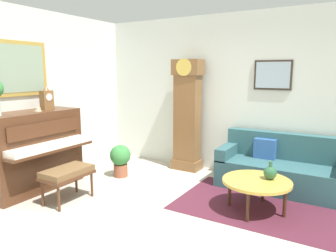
{
  "coord_description": "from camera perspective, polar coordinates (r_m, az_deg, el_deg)",
  "views": [
    {
      "loc": [
        1.94,
        -2.99,
        1.81
      ],
      "look_at": [
        -0.42,
        0.96,
        1.01
      ],
      "focal_mm": 33.7,
      "sensor_mm": 36.0,
      "label": 1
    }
  ],
  "objects": [
    {
      "name": "piano",
      "position": [
        5.26,
        -23.13,
        -4.09
      ],
      "size": [
        0.87,
        1.44,
        1.21
      ],
      "color": "#4C2B19",
      "rests_on": "ground_plane"
    },
    {
      "name": "potted_plant",
      "position": [
        5.54,
        -8.62,
        -5.81
      ],
      "size": [
        0.36,
        0.36,
        0.56
      ],
      "color": "#935138",
      "rests_on": "ground_plane"
    },
    {
      "name": "mantel_clock",
      "position": [
        5.31,
        -21.1,
        4.62
      ],
      "size": [
        0.13,
        0.18,
        0.38
      ],
      "color": "brown",
      "rests_on": "piano"
    },
    {
      "name": "coffee_table",
      "position": [
        4.29,
        15.75,
        -9.76
      ],
      "size": [
        0.88,
        0.88,
        0.42
      ],
      "color": "gold",
      "rests_on": "ground_plane"
    },
    {
      "name": "ground_plane",
      "position": [
        4.02,
        -2.0,
        -17.69
      ],
      "size": [
        6.4,
        6.0,
        0.1
      ],
      "primitive_type": "cube",
      "color": "#B2A899"
    },
    {
      "name": "grandfather_clock",
      "position": [
        5.79,
        3.51,
        1.45
      ],
      "size": [
        0.52,
        0.34,
        2.03
      ],
      "color": "brown",
      "rests_on": "ground_plane"
    },
    {
      "name": "wall_back",
      "position": [
        5.74,
        11.17,
        5.62
      ],
      "size": [
        5.3,
        0.13,
        2.8
      ],
      "color": "silver",
      "rests_on": "ground_plane"
    },
    {
      "name": "teacup",
      "position": [
        5.14,
        -22.45,
        2.73
      ],
      "size": [
        0.12,
        0.12,
        0.06
      ],
      "color": "beige",
      "rests_on": "piano"
    },
    {
      "name": "wall_left",
      "position": [
        5.45,
        -25.85,
        4.69
      ],
      "size": [
        0.13,
        4.9,
        2.8
      ],
      "color": "silver",
      "rests_on": "ground_plane"
    },
    {
      "name": "piano_bench",
      "position": [
        4.65,
        -17.76,
        -8.17
      ],
      "size": [
        0.42,
        0.7,
        0.48
      ],
      "color": "#4C2B19",
      "rests_on": "ground_plane"
    },
    {
      "name": "area_rug",
      "position": [
        4.61,
        15.79,
        -13.58
      ],
      "size": [
        2.1,
        1.5,
        0.01
      ],
      "primitive_type": "cube",
      "color": "#4C1E2D",
      "rests_on": "ground_plane"
    },
    {
      "name": "green_jug",
      "position": [
        4.34,
        17.99,
        -8.04
      ],
      "size": [
        0.17,
        0.17,
        0.24
      ],
      "color": "#234C33",
      "rests_on": "coffee_table"
    },
    {
      "name": "couch",
      "position": [
        5.25,
        19.9,
        -7.31
      ],
      "size": [
        1.9,
        0.8,
        0.84
      ],
      "color": "#2D565B",
      "rests_on": "ground_plane"
    }
  ]
}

